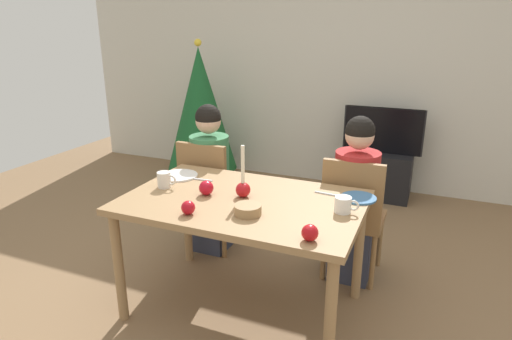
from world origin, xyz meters
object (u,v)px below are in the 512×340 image
(plate_right, at_px, (359,198))
(apple_by_right_mug, at_px, (310,233))
(candle_centerpiece, at_px, (243,187))
(apple_by_left_plate, at_px, (188,208))
(tv, at_px, (383,130))
(chair_right, at_px, (353,212))
(person_left_child, at_px, (210,181))
(mug_right, at_px, (344,205))
(christmas_tree, at_px, (200,110))
(apple_near_candle, at_px, (206,188))
(tv_stand, at_px, (379,174))
(plate_left, at_px, (179,175))
(dining_table, at_px, (243,212))
(chair_left, at_px, (209,189))
(person_right_child, at_px, (355,203))
(mug_left, at_px, (165,180))
(bowl_walnuts, at_px, (248,210))

(plate_right, height_order, apple_by_right_mug, apple_by_right_mug)
(candle_centerpiece, relative_size, apple_by_left_plate, 4.13)
(tv, height_order, apple_by_right_mug, tv)
(chair_right, bearing_deg, plate_right, -76.74)
(person_left_child, relative_size, candle_centerpiece, 3.67)
(mug_right, bearing_deg, apple_by_left_plate, -155.54)
(christmas_tree, relative_size, mug_right, 11.73)
(apple_near_candle, bearing_deg, christmas_tree, 120.33)
(apple_near_candle, bearing_deg, candle_centerpiece, 14.18)
(christmas_tree, xyz_separation_m, plate_right, (2.08, -1.79, -0.06))
(tv_stand, xyz_separation_m, apple_by_left_plate, (-0.70, -2.61, 0.55))
(christmas_tree, bearing_deg, plate_left, -64.55)
(plate_left, bearing_deg, apple_by_left_plate, -53.39)
(dining_table, bearing_deg, chair_right, 47.83)
(tv_stand, xyz_separation_m, candle_centerpiece, (-0.53, -2.27, 0.58))
(chair_left, relative_size, person_right_child, 0.77)
(chair_left, relative_size, mug_left, 6.88)
(person_right_child, bearing_deg, christmas_tree, 144.60)
(chair_right, bearing_deg, chair_left, 180.00)
(plate_right, bearing_deg, person_left_child, 162.87)
(tv, distance_m, plate_right, 2.03)
(person_right_child, bearing_deg, bowl_walnuts, -117.74)
(plate_left, height_order, apple_near_candle, apple_near_candle)
(chair_left, distance_m, mug_left, 0.68)
(dining_table, xyz_separation_m, mug_left, (-0.54, -0.01, 0.13))
(dining_table, distance_m, tv, 2.36)
(apple_by_left_plate, bearing_deg, apple_by_right_mug, -3.38)
(chair_left, xyz_separation_m, tv_stand, (1.08, 1.69, -0.27))
(person_left_child, bearing_deg, chair_left, -90.00)
(candle_centerpiece, bearing_deg, plate_left, 162.84)
(chair_right, height_order, mug_right, chair_right)
(candle_centerpiece, bearing_deg, person_left_child, 132.51)
(chair_right, relative_size, apple_by_right_mug, 10.90)
(dining_table, relative_size, apple_near_candle, 15.64)
(mug_right, xyz_separation_m, apple_by_left_plate, (-0.77, -0.35, -0.01))
(christmas_tree, distance_m, plate_right, 2.75)
(person_left_child, xyz_separation_m, christmas_tree, (-0.88, 1.42, 0.25))
(chair_right, relative_size, tv, 1.14)
(plate_left, bearing_deg, person_right_child, 21.27)
(dining_table, distance_m, apple_by_left_plate, 0.38)
(chair_left, distance_m, apple_by_left_plate, 1.03)
(tv_stand, bearing_deg, chair_left, -122.66)
(tv, bearing_deg, apple_by_right_mug, -90.11)
(tv_stand, relative_size, christmas_tree, 0.40)
(chair_right, relative_size, person_left_child, 0.77)
(chair_left, height_order, candle_centerpiece, candle_centerpiece)
(tv_stand, bearing_deg, christmas_tree, -173.18)
(person_left_child, bearing_deg, plate_right, -17.13)
(christmas_tree, height_order, plate_right, christmas_tree)
(chair_left, bearing_deg, person_left_child, 90.00)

